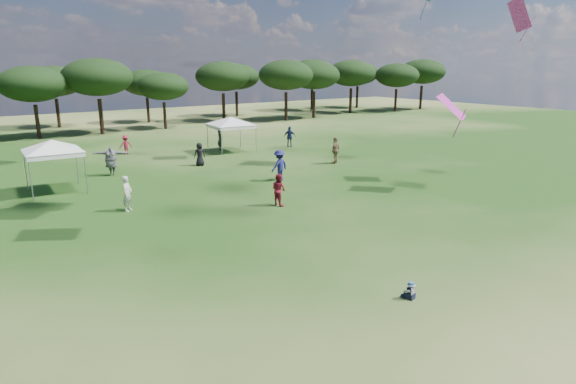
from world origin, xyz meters
name	(u,v)px	position (x,y,z in m)	size (l,w,h in m)	color
ground	(446,324)	(0.00, 0.00, 0.00)	(140.00, 140.00, 0.00)	#244915
tree_line	(80,79)	(2.39, 47.41, 5.42)	(108.78, 17.63, 7.77)	black
tent_left	(52,142)	(-5.53, 21.62, 2.81)	(5.78, 5.78, 3.23)	gray
tent_right	(231,118)	(8.73, 27.08, 2.71)	(6.33, 6.33, 3.14)	gray
toddler	(410,291)	(0.40, 1.59, 0.24)	(0.38, 0.41, 0.54)	black
festival_crowd	(152,163)	(0.22, 22.23, 0.89)	(27.74, 19.56, 1.93)	#9B8254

